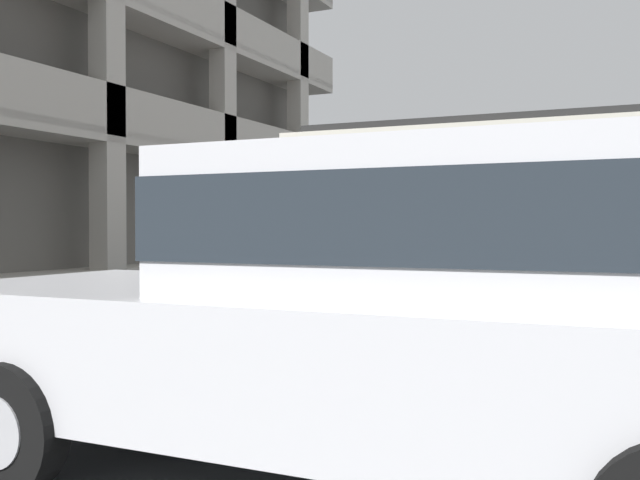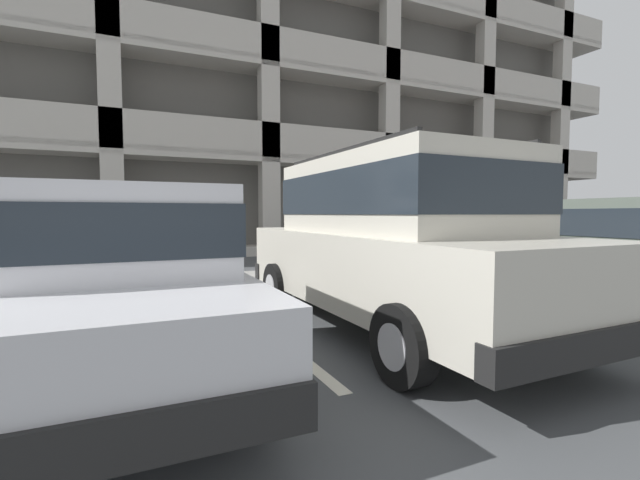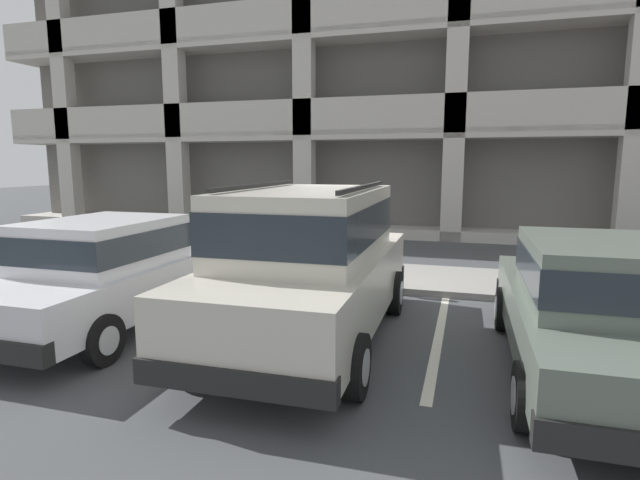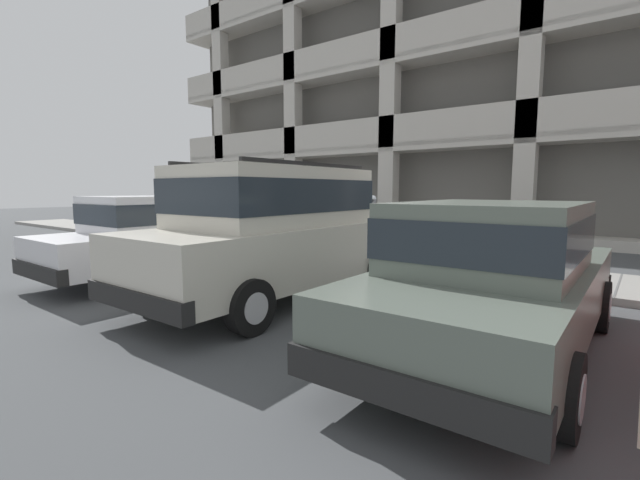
{
  "view_description": "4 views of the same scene",
  "coord_description": "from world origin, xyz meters",
  "views": [
    {
      "loc": [
        -6.11,
        -3.73,
        1.2
      ],
      "look_at": [
        -0.24,
        -1.02,
        1.09
      ],
      "focal_mm": 40.0,
      "sensor_mm": 36.0,
      "label": 1
    },
    {
      "loc": [
        -2.93,
        -6.55,
        1.34
      ],
      "look_at": [
        -0.26,
        -0.64,
        0.95
      ],
      "focal_mm": 24.0,
      "sensor_mm": 36.0,
      "label": 2
    },
    {
      "loc": [
        1.79,
        -8.36,
        2.3
      ],
      "look_at": [
        -0.36,
        -1.19,
        1.14
      ],
      "focal_mm": 28.0,
      "sensor_mm": 36.0,
      "label": 3
    },
    {
      "loc": [
        4.32,
        -7.09,
        1.66
      ],
      "look_at": [
        -0.46,
        -0.9,
        0.73
      ],
      "focal_mm": 24.0,
      "sensor_mm": 36.0,
      "label": 4
    }
  ],
  "objects": [
    {
      "name": "silver_suv",
      "position": [
        -0.13,
        -2.4,
        1.09
      ],
      "size": [
        2.07,
        4.81,
        2.03
      ],
      "rotation": [
        0.0,
        0.0,
        0.01
      ],
      "color": "beige",
      "rests_on": "ground_plane"
    },
    {
      "name": "blue_coupe",
      "position": [
        5.77,
        -2.67,
        0.82
      ],
      "size": [
        1.94,
        4.53,
        1.54
      ],
      "rotation": [
        0.0,
        0.0,
        0.03
      ],
      "color": "red",
      "rests_on": "ground_plane"
    },
    {
      "name": "dark_hatchback",
      "position": [
        3.13,
        -2.71,
        0.82
      ],
      "size": [
        1.87,
        4.49,
        1.54
      ],
      "rotation": [
        0.0,
        0.0,
        0.01
      ],
      "color": "#5B665B",
      "rests_on": "ground_plane"
    },
    {
      "name": "parking_stall_lines",
      "position": [
        1.47,
        -1.4,
        0.0
      ],
      "size": [
        11.92,
        4.8,
        0.01
      ],
      "color": "silver",
      "rests_on": "ground_plane"
    },
    {
      "name": "red_sedan",
      "position": [
        -2.98,
        -2.6,
        0.82
      ],
      "size": [
        1.86,
        4.49,
        1.54
      ],
      "rotation": [
        0.0,
        0.0,
        -0.0
      ],
      "color": "silver",
      "rests_on": "ground_plane"
    },
    {
      "name": "ground_plane",
      "position": [
        0.0,
        0.0,
        -0.05
      ],
      "size": [
        80.0,
        80.0,
        0.1
      ],
      "color": "#444749"
    },
    {
      "name": "parking_meter_far",
      "position": [
        5.68,
        0.36,
        1.06
      ],
      "size": [
        0.15,
        0.12,
        1.42
      ],
      "color": "#47474C",
      "rests_on": "sidewalk"
    },
    {
      "name": "sidewalk",
      "position": [
        0.0,
        1.3,
        0.06
      ],
      "size": [
        40.0,
        2.2,
        0.12
      ],
      "color": "gray",
      "rests_on": "ground_plane"
    },
    {
      "name": "parking_meter_near",
      "position": [
        -0.21,
        0.35,
        1.18
      ],
      "size": [
        0.35,
        0.12,
        1.42
      ],
      "color": "#47474C",
      "rests_on": "sidewalk"
    }
  ]
}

